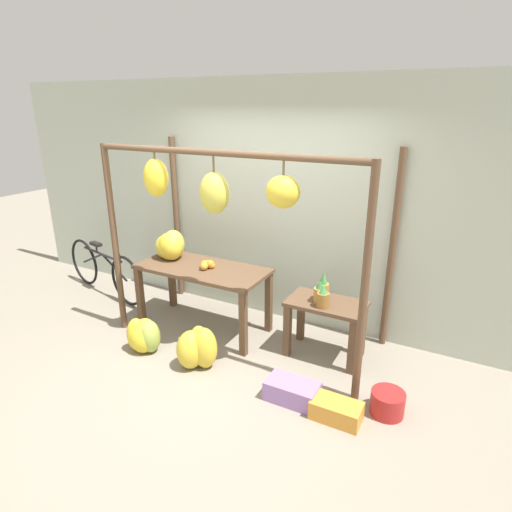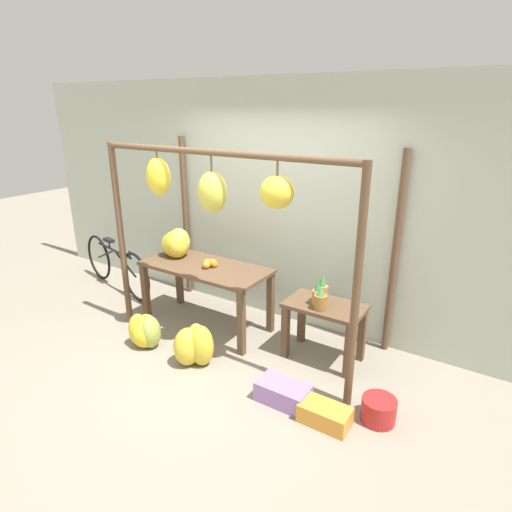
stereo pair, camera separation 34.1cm
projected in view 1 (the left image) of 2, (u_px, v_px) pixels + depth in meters
ground_plane at (203, 376)px, 4.17m from camera, size 20.00×20.00×0.00m
shop_wall_back at (275, 204)px, 4.98m from camera, size 8.00×0.08×2.80m
stall_awning at (228, 207)px, 4.11m from camera, size 2.86×1.25×2.13m
display_table_main at (203, 277)px, 4.87m from camera, size 1.50×0.69×0.77m
display_table_side at (326, 315)px, 4.38m from camera, size 0.79×0.47×0.62m
banana_pile_on_table at (169, 247)px, 5.03m from camera, size 0.44×0.39×0.35m
orange_pile at (207, 265)px, 4.77m from camera, size 0.16×0.17×0.10m
pineapple_cluster at (322, 293)px, 4.27m from camera, size 0.19×0.27×0.31m
banana_pile_ground_left at (144, 336)px, 4.54m from camera, size 0.45×0.36×0.38m
banana_pile_ground_right at (198, 348)px, 4.26m from camera, size 0.43×0.42×0.44m
fruit_crate_white at (292, 391)px, 3.80m from camera, size 0.47×0.26×0.18m
blue_bucket at (387, 403)px, 3.64m from camera, size 0.29×0.29×0.21m
parked_bicycle at (104, 270)px, 5.88m from camera, size 1.72×0.41×0.72m
fruit_crate_purple at (336, 411)px, 3.58m from camera, size 0.42×0.23×0.17m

